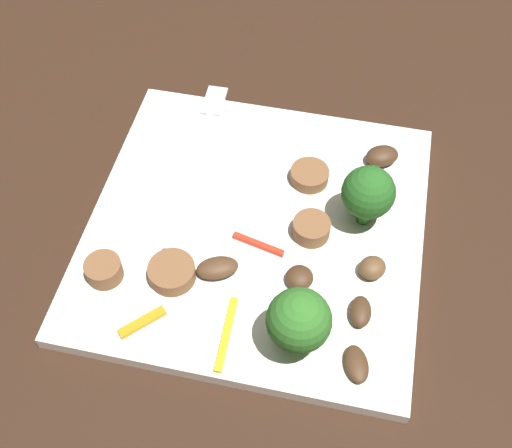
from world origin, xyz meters
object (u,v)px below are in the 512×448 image
(plate, at_px, (256,228))
(mushroom_4, at_px, (299,277))
(sausage_slice_2, at_px, (311,232))
(mushroom_3, at_px, (217,268))
(fork, at_px, (199,148))
(mushroom_5, at_px, (360,312))
(pepper_strip_1, at_px, (142,322))
(broccoli_floret_0, at_px, (299,321))
(pepper_strip_0, at_px, (227,334))
(pepper_strip_2, at_px, (258,244))
(sausage_slice_1, at_px, (309,175))
(mushroom_0, at_px, (372,268))
(sausage_slice_0, at_px, (104,270))
(mushroom_2, at_px, (356,364))
(broccoli_floret_1, at_px, (368,193))
(mushroom_1, at_px, (382,156))
(sausage_slice_3, at_px, (172,272))

(plate, relative_size, mushroom_4, 12.66)
(sausage_slice_2, relative_size, mushroom_3, 0.93)
(fork, bearing_deg, mushroom_4, -137.67)
(mushroom_5, height_order, pepper_strip_1, mushroom_5)
(broccoli_floret_0, relative_size, pepper_strip_0, 1.03)
(mushroom_4, bearing_deg, mushroom_5, -111.23)
(sausage_slice_2, distance_m, pepper_strip_2, 0.04)
(sausage_slice_1, xyz_separation_m, mushroom_0, (-0.08, -0.06, 0.00))
(fork, xyz_separation_m, pepper_strip_1, (-0.17, -0.00, 0.00))
(broccoli_floret_0, xyz_separation_m, pepper_strip_0, (-0.00, 0.05, -0.03))
(plate, distance_m, pepper_strip_0, 0.10)
(mushroom_3, height_order, mushroom_4, same)
(broccoli_floret_0, xyz_separation_m, pepper_strip_2, (0.07, 0.04, -0.03))
(sausage_slice_0, distance_m, mushroom_0, 0.20)
(broccoli_floret_0, height_order, mushroom_4, broccoli_floret_0)
(sausage_slice_0, height_order, mushroom_2, sausage_slice_0)
(sausage_slice_0, xyz_separation_m, sausage_slice_2, (0.07, -0.14, -0.00))
(plate, bearing_deg, mushroom_2, -138.22)
(broccoli_floret_1, height_order, sausage_slice_0, broccoli_floret_1)
(mushroom_4, xyz_separation_m, pepper_strip_0, (-0.05, 0.04, -0.00))
(sausage_slice_2, height_order, mushroom_3, sausage_slice_2)
(mushroom_0, bearing_deg, broccoli_floret_0, 147.13)
(mushroom_4, bearing_deg, sausage_slice_1, 5.05)
(broccoli_floret_1, xyz_separation_m, pepper_strip_1, (-0.12, 0.14, -0.03))
(mushroom_1, distance_m, pepper_strip_1, 0.24)
(mushroom_3, distance_m, mushroom_4, 0.06)
(mushroom_3, distance_m, pepper_strip_0, 0.05)
(pepper_strip_0, bearing_deg, mushroom_3, 21.10)
(fork, xyz_separation_m, sausage_slice_1, (-0.01, -0.10, 0.00))
(broccoli_floret_0, xyz_separation_m, mushroom_4, (0.05, 0.01, -0.03))
(broccoli_floret_0, relative_size, mushroom_5, 2.34)
(pepper_strip_0, bearing_deg, mushroom_4, -38.16)
(plate, bearing_deg, fork, 44.09)
(fork, height_order, mushroom_3, mushroom_3)
(plate, xyz_separation_m, sausage_slice_2, (-0.00, -0.04, 0.01))
(fork, bearing_deg, sausage_slice_3, -175.26)
(plate, xyz_separation_m, mushroom_3, (-0.05, 0.02, 0.01))
(sausage_slice_1, xyz_separation_m, mushroom_2, (-0.15, -0.06, -0.00))
(sausage_slice_1, height_order, sausage_slice_3, sausage_slice_3)
(broccoli_floret_0, relative_size, pepper_strip_2, 1.39)
(mushroom_3, bearing_deg, mushroom_0, -78.16)
(sausage_slice_2, relative_size, mushroom_2, 1.05)
(fork, xyz_separation_m, mushroom_2, (-0.17, -0.15, 0.00))
(fork, height_order, pepper_strip_2, same)
(sausage_slice_0, bearing_deg, mushroom_2, -99.70)
(plate, bearing_deg, sausage_slice_0, 124.92)
(broccoli_floret_1, bearing_deg, broccoli_floret_0, 164.35)
(fork, bearing_deg, mushroom_2, -138.79)
(sausage_slice_2, xyz_separation_m, pepper_strip_1, (-0.10, 0.10, -0.00))
(sausage_slice_1, distance_m, mushroom_1, 0.06)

